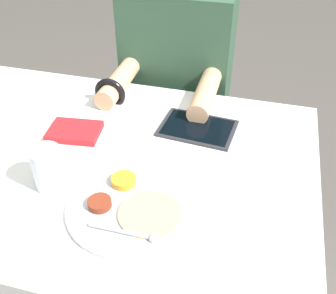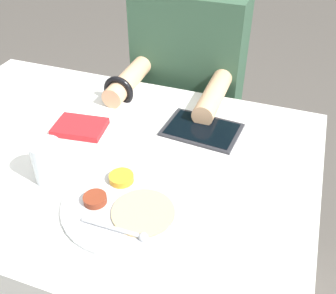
{
  "view_description": "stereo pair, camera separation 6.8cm",
  "coord_description": "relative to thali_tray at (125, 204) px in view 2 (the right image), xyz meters",
  "views": [
    {
      "loc": [
        0.43,
        -0.78,
        1.44
      ],
      "look_at": [
        0.21,
        0.02,
        0.79
      ],
      "focal_mm": 42.0,
      "sensor_mm": 36.0,
      "label": 1
    },
    {
      "loc": [
        0.5,
        -0.76,
        1.44
      ],
      "look_at": [
        0.21,
        0.02,
        0.79
      ],
      "focal_mm": 42.0,
      "sensor_mm": 36.0,
      "label": 2
    }
  ],
  "objects": [
    {
      "name": "person_diner",
      "position": [
        -0.08,
        0.76,
        -0.18
      ],
      "size": [
        0.42,
        0.48,
        1.2
      ],
      "color": "black",
      "rests_on": "ground_plane"
    },
    {
      "name": "thali_tray",
      "position": [
        0.0,
        0.0,
        0.0
      ],
      "size": [
        0.31,
        0.31,
        0.03
      ],
      "color": "#B7BABF",
      "rests_on": "dining_table"
    },
    {
      "name": "dining_table",
      "position": [
        -0.17,
        0.16,
        -0.37
      ],
      "size": [
        1.25,
        0.86,
        0.73
      ],
      "color": "silver",
      "rests_on": "ground_plane"
    },
    {
      "name": "red_notebook",
      "position": [
        -0.27,
        0.25,
        0.0
      ],
      "size": [
        0.17,
        0.13,
        0.02
      ],
      "color": "silver",
      "rests_on": "dining_table"
    },
    {
      "name": "drinking_glass",
      "position": [
        -0.23,
        0.02,
        0.05
      ],
      "size": [
        0.08,
        0.08,
        0.12
      ],
      "color": "silver",
      "rests_on": "dining_table"
    },
    {
      "name": "ground_plane",
      "position": [
        -0.17,
        0.16,
        -0.74
      ],
      "size": [
        12.0,
        12.0,
        0.0
      ],
      "primitive_type": "plane",
      "color": "#4C4742"
    },
    {
      "name": "tablet_device",
      "position": [
        0.09,
        0.37,
        -0.0
      ],
      "size": [
        0.24,
        0.18,
        0.01
      ],
      "color": "#28282D",
      "rests_on": "dining_table"
    }
  ]
}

